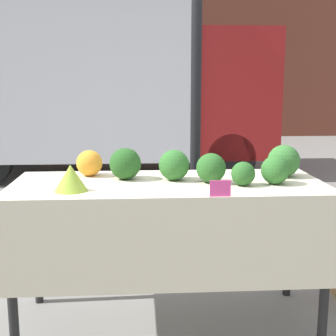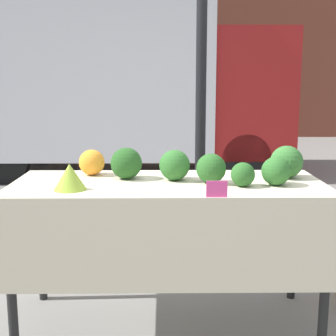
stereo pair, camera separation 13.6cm
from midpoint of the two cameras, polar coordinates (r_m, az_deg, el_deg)
ground_plane at (r=2.88m, az=-1.42°, el=-18.17°), size 40.00×40.00×0.00m
building_facade at (r=12.17m, az=-3.42°, el=18.23°), size 16.00×0.60×6.06m
tent_pole at (r=3.15m, az=2.14°, el=5.37°), size 0.07×0.07×2.21m
parked_truck at (r=7.19m, az=-9.31°, el=11.10°), size 4.83×2.01×2.80m
market_table at (r=2.56m, az=-1.44°, el=-4.65°), size 1.72×0.72×0.83m
orange_cauliflower at (r=2.80m, az=-10.95°, el=0.59°), size 0.15×0.15×0.15m
romanesco_head at (r=2.43m, az=-13.35°, el=-1.19°), size 0.17×0.17×0.14m
broccoli_head_0 at (r=2.58m, az=11.47°, el=-0.25°), size 0.15×0.15×0.15m
broccoli_head_1 at (r=2.57m, az=3.76°, el=-0.01°), size 0.16×0.16×0.16m
broccoli_head_2 at (r=2.67m, az=-6.69°, el=0.52°), size 0.18×0.18×0.18m
broccoli_head_3 at (r=2.63m, az=-0.74°, el=0.35°), size 0.17×0.17×0.17m
broccoli_head_4 at (r=2.79m, az=12.58°, el=0.85°), size 0.19×0.19×0.19m
broccoli_head_5 at (r=2.51m, az=7.62°, el=-0.70°), size 0.13×0.13×0.13m
price_sign at (r=2.27m, az=4.68°, el=-2.51°), size 0.10×0.01×0.08m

